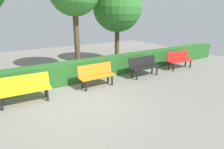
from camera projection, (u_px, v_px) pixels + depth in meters
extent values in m
plane|color=gray|center=(79.00, 103.00, 5.93)|extent=(21.21, 21.21, 0.00)
cube|color=red|center=(180.00, 61.00, 9.50)|extent=(1.53, 0.49, 0.05)
cube|color=red|center=(178.00, 55.00, 9.58)|extent=(1.52, 0.16, 0.42)
cylinder|color=black|center=(190.00, 64.00, 9.73)|extent=(0.07, 0.07, 0.39)
cylinder|color=black|center=(186.00, 63.00, 9.98)|extent=(0.07, 0.07, 0.39)
cylinder|color=black|center=(174.00, 67.00, 9.15)|extent=(0.07, 0.07, 0.39)
cylinder|color=black|center=(169.00, 66.00, 9.40)|extent=(0.07, 0.07, 0.39)
cube|color=black|center=(145.00, 67.00, 8.30)|extent=(1.52, 0.46, 0.05)
cube|color=black|center=(142.00, 61.00, 8.38)|extent=(1.51, 0.16, 0.42)
cylinder|color=black|center=(157.00, 71.00, 8.57)|extent=(0.07, 0.07, 0.39)
cylinder|color=black|center=(152.00, 69.00, 8.81)|extent=(0.07, 0.07, 0.39)
cylinder|color=black|center=(137.00, 75.00, 7.93)|extent=(0.07, 0.07, 0.39)
cylinder|color=black|center=(132.00, 74.00, 8.17)|extent=(0.07, 0.07, 0.39)
cube|color=orange|center=(98.00, 76.00, 7.11)|extent=(1.42, 0.43, 0.05)
cube|color=orange|center=(95.00, 69.00, 7.18)|extent=(1.41, 0.12, 0.42)
cylinder|color=black|center=(112.00, 80.00, 7.34)|extent=(0.07, 0.07, 0.39)
cylinder|color=black|center=(108.00, 78.00, 7.58)|extent=(0.07, 0.07, 0.39)
cylinder|color=black|center=(86.00, 86.00, 6.76)|extent=(0.07, 0.07, 0.39)
cylinder|color=black|center=(83.00, 84.00, 7.00)|extent=(0.07, 0.07, 0.39)
cube|color=yellow|center=(24.00, 91.00, 5.78)|extent=(1.61, 0.49, 0.05)
cube|color=yellow|center=(22.00, 82.00, 5.86)|extent=(1.59, 0.18, 0.42)
cylinder|color=black|center=(48.00, 95.00, 6.03)|extent=(0.07, 0.07, 0.39)
cylinder|color=black|center=(46.00, 92.00, 6.27)|extent=(0.07, 0.07, 0.39)
cylinder|color=black|center=(1.00, 104.00, 5.42)|extent=(0.07, 0.07, 0.39)
cylinder|color=black|center=(1.00, 100.00, 5.66)|extent=(0.07, 0.07, 0.39)
cube|color=#266023|center=(84.00, 70.00, 7.88)|extent=(17.21, 0.61, 0.84)
cylinder|color=brown|center=(117.00, 43.00, 10.48)|extent=(0.25, 0.25, 2.22)
sphere|color=#337A2D|center=(117.00, 7.00, 9.90)|extent=(2.57, 2.57, 2.57)
cylinder|color=brown|center=(77.00, 40.00, 8.72)|extent=(0.25, 0.25, 2.98)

